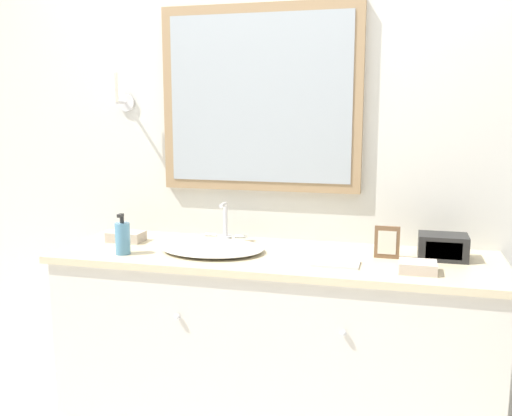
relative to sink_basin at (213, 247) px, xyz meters
name	(u,v)px	position (x,y,z in m)	size (l,w,h in m)	color
wall_back	(289,153)	(0.27, 0.35, 0.40)	(8.00, 0.18, 2.55)	silver
vanity_counter	(274,347)	(0.27, 0.02, -0.45)	(1.93, 0.61, 0.87)	beige
sink_basin	(213,247)	(0.00, 0.00, 0.00)	(0.46, 0.40, 0.19)	white
soap_bottle	(123,238)	(-0.36, -0.15, 0.05)	(0.06, 0.06, 0.18)	teal
appliance_box	(443,247)	(0.98, 0.12, 0.03)	(0.20, 0.15, 0.11)	black
picture_frame	(387,242)	(0.75, 0.07, 0.05)	(0.10, 0.01, 0.14)	brown
hand_towel_near_sink	(418,267)	(0.88, -0.12, 0.00)	(0.14, 0.12, 0.04)	#B7A899
hand_towel_far_corner	(126,237)	(-0.46, 0.08, 0.00)	(0.17, 0.11, 0.05)	#B7A899
metal_tray	(336,263)	(0.56, -0.08, -0.01)	(0.19, 0.12, 0.01)	silver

